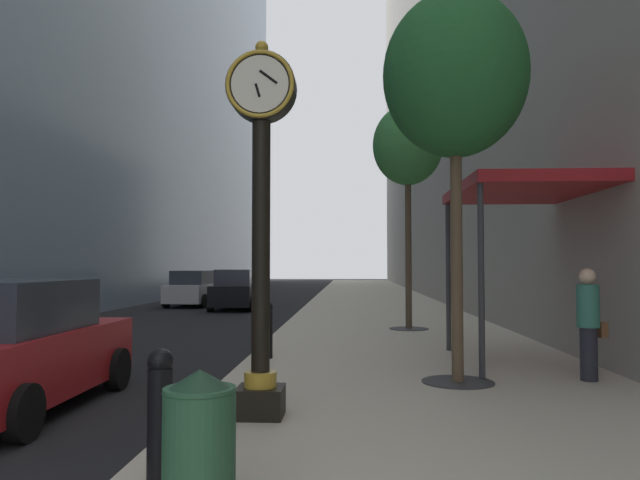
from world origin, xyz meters
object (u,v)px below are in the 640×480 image
(street_tree_mid_near, at_px, (408,147))
(car_silver_far, at_px, (194,289))
(bollard_nearest, at_px, (160,410))
(trash_bin, at_px, (199,442))
(bollard_third, at_px, (267,328))
(car_black_mid, at_px, (237,290))
(pedestrian_walking, at_px, (589,321))
(street_tree_near, at_px, (455,77))
(car_red_near, at_px, (9,348))
(street_clock, at_px, (261,208))

(street_tree_mid_near, height_order, car_silver_far, street_tree_mid_near)
(bollard_nearest, xyz_separation_m, trash_bin, (0.53, -0.76, -0.03))
(bollard_third, xyz_separation_m, car_black_mid, (-3.37, 14.60, 0.13))
(bollard_nearest, relative_size, pedestrian_walking, 0.63)
(street_tree_near, xyz_separation_m, pedestrian_walking, (2.07, 0.25, -3.80))
(pedestrian_walking, bearing_deg, street_tree_mid_near, 105.56)
(street_tree_near, distance_m, car_silver_far, 21.30)
(trash_bin, bearing_deg, street_tree_mid_near, 77.95)
(car_red_near, bearing_deg, street_tree_near, 14.38)
(street_tree_near, height_order, car_red_near, street_tree_near)
(street_clock, height_order, car_silver_far, street_clock)
(street_clock, bearing_deg, car_black_mid, 101.58)
(trash_bin, distance_m, pedestrian_walking, 7.16)
(street_clock, xyz_separation_m, car_black_mid, (-3.90, 19.05, -1.78))
(trash_bin, bearing_deg, car_red_near, 134.61)
(street_clock, bearing_deg, trash_bin, -90.19)
(street_clock, height_order, bollard_nearest, street_clock)
(bollard_third, distance_m, trash_bin, 7.32)
(bollard_nearest, distance_m, trash_bin, 0.92)
(bollard_nearest, bearing_deg, bollard_third, 90.00)
(street_clock, relative_size, bollard_nearest, 4.14)
(street_clock, bearing_deg, street_tree_mid_near, 74.68)
(street_tree_near, distance_m, trash_bin, 7.11)
(car_red_near, bearing_deg, car_silver_far, 98.06)
(bollard_nearest, height_order, car_silver_far, car_silver_far)
(pedestrian_walking, distance_m, car_black_mid, 18.73)
(street_clock, relative_size, street_tree_near, 0.75)
(bollard_nearest, relative_size, street_tree_mid_near, 0.17)
(trash_bin, bearing_deg, bollard_nearest, 124.93)
(car_black_mid, bearing_deg, car_silver_far, 140.35)
(car_red_near, relative_size, car_black_mid, 0.87)
(trash_bin, relative_size, car_black_mid, 0.22)
(street_clock, height_order, street_tree_near, street_tree_near)
(trash_bin, bearing_deg, street_tree_near, 61.73)
(pedestrian_walking, bearing_deg, car_silver_far, 120.85)
(street_clock, bearing_deg, bollard_third, 96.88)
(bollard_nearest, distance_m, car_red_near, 3.99)
(street_tree_near, relative_size, street_tree_mid_near, 0.95)
(street_clock, bearing_deg, bollard_nearest, -104.41)
(bollard_third, bearing_deg, bollard_nearest, -90.00)
(street_tree_mid_near, relative_size, pedestrian_walking, 3.64)
(street_tree_mid_near, distance_m, car_red_near, 11.97)
(trash_bin, height_order, car_red_near, car_red_near)
(car_silver_far, bearing_deg, bollard_nearest, -75.94)
(car_red_near, height_order, car_silver_far, car_red_near)
(bollard_third, distance_m, street_tree_near, 5.73)
(street_clock, distance_m, car_red_near, 3.93)
(pedestrian_walking, relative_size, car_silver_far, 0.39)
(bollard_nearest, bearing_deg, trash_bin, -55.07)
(bollard_nearest, relative_size, car_silver_far, 0.24)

